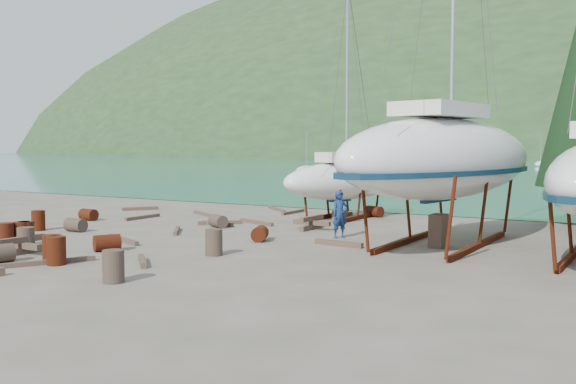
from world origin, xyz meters
The scene contains 40 objects.
ground centered at (0.00, 0.00, 0.00)m, with size 600.00×600.00×0.00m, color #555043.
far_house_left centered at (-60.00, 190.00, 2.92)m, with size 6.60×5.60×5.60m.
far_house_center centered at (-20.00, 190.00, 2.92)m, with size 6.60×5.60×5.60m.
moored_boat_left centered at (-30.00, 60.00, 0.39)m, with size 2.00×5.00×6.05m.
moored_boat_far centered at (-8.00, 110.00, 0.39)m, with size 2.00×5.00×6.05m.
large_sailboat_near centered at (7.35, 5.37, 3.24)m, with size 5.76×13.22×20.13m.
small_sailboat_shore centered at (0.21, 11.27, 1.96)m, with size 4.88×7.80×11.92m.
worker centered at (3.22, 5.01, 0.94)m, with size 0.69×0.45×1.89m, color navy.
drum_0 centered at (-5.88, -2.90, 0.44)m, with size 0.58×0.58×0.88m, color #601F10.
drum_2 centered at (-10.16, 3.95, 0.29)m, with size 0.58×0.58×0.88m, color #601F10.
drum_3 centered at (-1.95, -4.66, 0.44)m, with size 0.58×0.58×0.88m, color #601F10.
drum_4 centered at (1.24, 12.82, 0.29)m, with size 0.58×0.58×0.88m, color #601F10.
drum_5 centered at (1.53, -0.92, 0.44)m, with size 0.58×0.58×0.88m, color #2D2823.
drum_6 centered at (0.98, 2.62, 0.29)m, with size 0.58×0.58×0.88m, color #601F10.
drum_7 centered at (-1.54, -4.82, 0.44)m, with size 0.58×0.58×0.88m, color #601F10.
drum_8 centered at (-8.97, 0.16, 0.44)m, with size 0.58×0.58×0.88m, color #601F10.
drum_9 centered at (-2.96, 5.08, 0.29)m, with size 0.58×0.58×0.88m, color #2D2823.
drum_10 centered at (-6.05, -3.45, 0.44)m, with size 0.58×0.58×0.88m, color #601F10.
drum_12 centered at (-2.22, -2.15, 0.29)m, with size 0.58×0.58×0.88m, color #601F10.
drum_13 centered at (-5.84, -2.73, 0.44)m, with size 0.58×0.58×0.88m, color #601F10.
drum_15 centered at (-7.28, 0.74, 0.29)m, with size 0.58×0.58×0.88m, color #2D2823.
drum_16 centered at (-4.32, -3.86, 0.44)m, with size 0.58×0.58×0.88m, color #2D2823.
drum_17 centered at (1.92, -5.74, 0.44)m, with size 0.58×0.58×0.88m, color #2D2823.
timber_0 centered at (-4.98, 13.12, 0.07)m, with size 0.14×2.77×0.14m, color brown.
timber_1 centered at (4.15, 3.11, 0.10)m, with size 0.19×1.98×0.19m, color brown.
timber_2 centered at (-11.72, 9.09, 0.09)m, with size 0.19×2.07×0.19m, color brown.
timber_3 centered at (-1.82, -4.94, 0.07)m, with size 0.15×2.90×0.15m, color brown.
timber_4 centered at (-3.60, 6.05, 0.09)m, with size 0.17×2.09×0.17m, color brown.
timber_5 centered at (-3.41, -0.28, 0.08)m, with size 0.16×2.72×0.16m, color brown.
timber_6 centered at (-0.21, 12.11, 0.10)m, with size 0.19×1.75×0.19m, color brown.
timber_7 centered at (0.59, -3.31, 0.09)m, with size 0.17×1.75×0.17m, color brown.
timber_8 centered at (-3.42, 5.61, 0.09)m, with size 0.19×1.77×0.19m, color brown.
timber_9 centered at (-3.28, 12.17, 0.08)m, with size 0.15×2.36×0.15m, color brown.
timber_10 centered at (-2.27, 7.11, 0.08)m, with size 0.16×2.52×0.16m, color brown.
timber_11 centered at (-3.46, 2.88, 0.08)m, with size 0.15×2.16×0.15m, color brown.
timber_12 centered at (-6.75, -1.96, 0.08)m, with size 0.17×2.14×0.17m, color brown.
timber_15 centered at (-6.52, 8.63, 0.07)m, with size 0.15×3.28×0.15m, color brown.
timber_17 centered at (-8.42, 5.91, 0.08)m, with size 0.16×2.45×0.16m, color brown.
timber_pile_fore centered at (-4.16, -4.12, 0.30)m, with size 1.80×1.80×0.60m.
timber_pile_aft centered at (0.97, 6.71, 0.30)m, with size 1.80×1.80×0.60m.
Camera 1 is at (14.79, -17.72, 3.62)m, focal length 40.00 mm.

